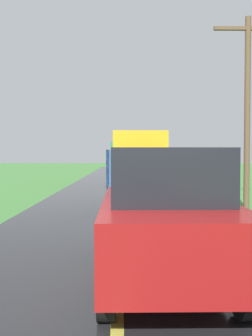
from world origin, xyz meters
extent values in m
plane|color=#47843D|center=(0.00, 0.00, 0.00)|extent=(200.00, 200.00, 0.00)
cube|color=#232326|center=(0.00, 0.00, 0.04)|extent=(6.40, 120.00, 0.08)
cube|color=#E0D64C|center=(0.00, 0.00, 0.08)|extent=(0.14, 108.00, 0.01)
cube|color=#2D2D30|center=(0.80, 8.11, 0.68)|extent=(0.90, 5.51, 0.24)
cube|color=brown|center=(0.80, 8.11, 0.88)|extent=(2.30, 5.80, 0.20)
cube|color=gold|center=(0.80, 10.06, 1.93)|extent=(2.10, 1.90, 1.90)
cube|color=black|center=(0.80, 11.01, 2.26)|extent=(1.79, 0.02, 0.76)
cube|color=#2D517F|center=(-0.31, 7.13, 1.53)|extent=(0.08, 3.85, 1.10)
cube|color=#2D517F|center=(1.91, 7.13, 1.53)|extent=(0.08, 3.85, 1.10)
cube|color=#2D517F|center=(0.80, 5.25, 1.53)|extent=(2.30, 0.08, 1.10)
cube|color=#2D517F|center=(0.80, 9.02, 1.53)|extent=(2.30, 0.08, 1.10)
cylinder|color=black|center=(-0.25, 9.90, 0.58)|extent=(0.28, 1.00, 1.00)
cylinder|color=black|center=(1.85, 9.90, 0.58)|extent=(0.28, 1.00, 1.00)
cylinder|color=black|center=(-0.25, 6.51, 0.58)|extent=(0.28, 1.00, 1.00)
cylinder|color=black|center=(1.85, 6.51, 0.58)|extent=(0.28, 1.00, 1.00)
ellipsoid|color=#77AC35|center=(1.67, 8.12, 1.79)|extent=(0.45, 0.57, 0.43)
ellipsoid|color=#6FA729|center=(1.62, 8.22, 1.83)|extent=(0.44, 0.52, 0.42)
ellipsoid|color=#6CBE32|center=(0.82, 6.51, 1.44)|extent=(0.54, 0.60, 0.38)
ellipsoid|color=#72BD2A|center=(0.26, 5.81, 1.83)|extent=(0.59, 0.60, 0.48)
ellipsoid|color=#69AB3A|center=(0.68, 7.06, 1.13)|extent=(0.59, 0.64, 0.52)
ellipsoid|color=#6EB028|center=(-0.04, 8.48, 1.18)|extent=(0.56, 0.72, 0.48)
ellipsoid|color=#70AB38|center=(1.09, 8.22, 1.14)|extent=(0.51, 0.55, 0.52)
ellipsoid|color=#78AA27|center=(0.00, 5.86, 1.76)|extent=(0.41, 0.46, 0.48)
ellipsoid|color=#72BC2B|center=(1.04, 6.84, 1.13)|extent=(0.41, 0.44, 0.44)
ellipsoid|color=#71B42B|center=(0.01, 6.78, 1.81)|extent=(0.49, 0.50, 0.45)
ellipsoid|color=#74BA22|center=(1.41, 5.83, 1.15)|extent=(0.56, 0.54, 0.44)
ellipsoid|color=#7DB132|center=(1.52, 6.91, 1.12)|extent=(0.59, 0.69, 0.48)
ellipsoid|color=#70B233|center=(0.64, 7.15, 1.20)|extent=(0.60, 0.56, 0.38)
cube|color=#2D2D30|center=(0.43, 18.94, 0.68)|extent=(0.90, 5.51, 0.24)
cube|color=brown|center=(0.43, 18.94, 0.88)|extent=(2.30, 5.80, 0.20)
cube|color=#197A4C|center=(0.43, 20.89, 1.93)|extent=(2.10, 1.90, 1.90)
cube|color=black|center=(0.43, 21.84, 2.26)|extent=(1.78, 0.02, 0.76)
cube|color=maroon|center=(-0.68, 17.96, 1.53)|extent=(0.08, 3.85, 1.10)
cube|color=maroon|center=(1.54, 17.96, 1.53)|extent=(0.08, 3.85, 1.10)
cube|color=maroon|center=(0.43, 16.08, 1.53)|extent=(2.30, 0.08, 1.10)
cube|color=maroon|center=(0.43, 19.85, 1.53)|extent=(2.30, 0.08, 1.10)
cylinder|color=black|center=(-0.62, 20.74, 0.58)|extent=(0.28, 1.00, 1.00)
cylinder|color=black|center=(1.48, 20.74, 0.58)|extent=(0.28, 1.00, 1.00)
cylinder|color=black|center=(-0.62, 17.34, 0.58)|extent=(0.28, 1.00, 1.00)
cylinder|color=black|center=(1.48, 17.34, 0.58)|extent=(0.28, 1.00, 1.00)
ellipsoid|color=#6CB123|center=(-0.30, 16.73, 1.46)|extent=(0.42, 0.43, 0.40)
ellipsoid|color=#7CA721|center=(0.17, 18.00, 1.49)|extent=(0.55, 0.62, 0.40)
ellipsoid|color=#72BC31|center=(-0.16, 18.94, 1.17)|extent=(0.52, 0.62, 0.50)
ellipsoid|color=#75AD36|center=(-0.29, 17.30, 1.18)|extent=(0.46, 0.46, 0.41)
ellipsoid|color=#6EB42C|center=(0.04, 18.93, 1.17)|extent=(0.42, 0.50, 0.43)
ellipsoid|color=#79B321|center=(1.32, 16.58, 1.45)|extent=(0.58, 0.70, 0.45)
ellipsoid|color=#71BC25|center=(0.81, 17.97, 1.79)|extent=(0.55, 0.67, 0.50)
cylinder|color=brown|center=(4.41, 7.93, 3.34)|extent=(0.20, 0.20, 6.68)
cube|color=brown|center=(4.41, 7.93, 6.28)|extent=(2.35, 0.12, 0.12)
cube|color=maroon|center=(0.65, 0.61, 0.90)|extent=(1.70, 4.10, 0.80)
cube|color=black|center=(0.65, 0.41, 1.65)|extent=(1.44, 2.05, 0.70)
cylinder|color=black|center=(-0.12, 1.88, 0.40)|extent=(0.20, 0.64, 0.64)
cylinder|color=black|center=(1.42, 1.88, 0.40)|extent=(0.20, 0.64, 0.64)
cylinder|color=black|center=(-0.12, -0.66, 0.40)|extent=(0.20, 0.64, 0.64)
cylinder|color=black|center=(1.42, -0.66, 0.40)|extent=(0.20, 0.64, 0.64)
camera|label=1|loc=(0.03, -4.67, 1.89)|focal=39.19mm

